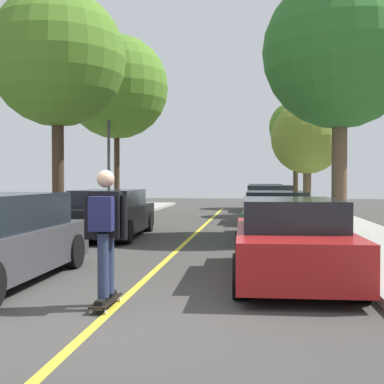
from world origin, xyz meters
The scene contains 16 objects.
ground centered at (0.00, 0.00, 0.00)m, with size 80.00×80.00×0.00m, color #3D3A38.
center_line centered at (0.00, 4.00, 0.00)m, with size 0.12×39.20×0.01m, color gold.
parked_car_left_near centered at (-2.42, 8.48, 0.68)m, with size 2.12×4.71×1.38m.
parked_car_right_nearest centered at (2.42, 2.66, 0.66)m, with size 1.96×4.52×1.35m.
parked_car_right_near centered at (2.42, 8.52, 0.67)m, with size 1.94×4.68×1.35m.
parked_car_right_far centered at (2.42, 14.25, 0.72)m, with size 2.01×4.46×1.47m.
parked_car_right_farthest centered at (2.42, 21.21, 0.72)m, with size 1.98×4.15×1.46m.
street_tree_left_nearest centered at (-4.25, 9.14, 5.42)m, with size 4.22×4.22×7.41m.
street_tree_left_near centered at (-4.25, 15.99, 5.79)m, with size 4.58×4.58×7.94m.
street_tree_right_nearest centered at (4.25, 8.95, 5.33)m, with size 4.42×4.42×7.42m.
street_tree_right_near centered at (4.25, 17.79, 3.60)m, with size 3.33×3.33×5.15m.
street_tree_right_far centered at (4.25, 24.23, 4.74)m, with size 3.11×3.11×6.18m.
fire_hydrant centered at (-3.92, 7.79, 0.49)m, with size 0.20×0.20×0.70m.
streetlamp centered at (-4.17, 14.46, 2.90)m, with size 0.36×0.24×4.73m.
skateboard centered at (-0.11, 0.39, 0.09)m, with size 0.23×0.84×0.10m.
skateboarder centered at (-0.11, 0.35, 1.07)m, with size 0.58×0.70×1.70m.
Camera 1 is at (1.80, -6.04, 1.67)m, focal length 47.53 mm.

